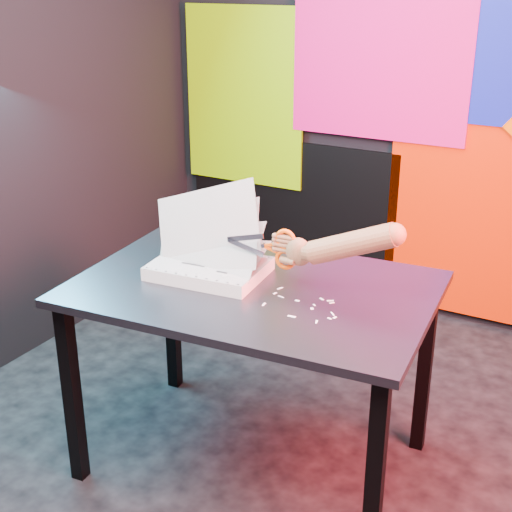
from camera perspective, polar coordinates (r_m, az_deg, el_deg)
The scene contains 7 objects.
room at distance 2.37m, azimuth 3.22°, elevation 11.54°, with size 3.01×3.01×2.71m.
backdrop at distance 3.77m, azimuth 13.98°, elevation 8.75°, with size 2.88×0.05×2.08m.
work_table at distance 2.53m, azimuth -0.17°, elevation -4.10°, with size 1.30×0.93×0.75m.
printout_stack at distance 2.57m, azimuth -3.78°, elevation -0.79°, with size 0.47×0.33×0.37m.
scissors at distance 2.41m, azimuth 1.97°, elevation 0.60°, with size 0.26×0.02×0.15m.
hand_forearm at distance 2.31m, azimuth 6.93°, elevation 0.87°, with size 0.44×0.10×0.20m.
paper_clippings at distance 2.35m, azimuth 3.86°, elevation -3.96°, with size 0.27×0.19×0.00m.
Camera 1 is at (1.03, -2.09, 1.78)m, focal length 50.00 mm.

